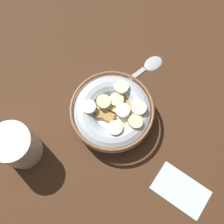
{
  "coord_description": "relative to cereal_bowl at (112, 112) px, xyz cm",
  "views": [
    {
      "loc": [
        -6.85,
        15.82,
        53.42
      ],
      "look_at": [
        0.0,
        0.0,
        3.0
      ],
      "focal_mm": 42.95,
      "sensor_mm": 36.0,
      "label": 1
    }
  ],
  "objects": [
    {
      "name": "ground_plane",
      "position": [
        0.04,
        0.04,
        -3.71
      ],
      "size": [
        121.65,
        121.65,
        2.0
      ],
      "primitive_type": "cube",
      "color": "#472B19"
    },
    {
      "name": "cereal_bowl",
      "position": [
        0.0,
        0.0,
        0.0
      ],
      "size": [
        16.56,
        16.56,
        5.68
      ],
      "color": "#B2BCC6",
      "rests_on": "ground_plane"
    },
    {
      "name": "spoon",
      "position": [
        -2.81,
        -13.87,
        -2.35
      ],
      "size": [
        8.41,
        13.04,
        0.8
      ],
      "color": "#B7B7BC",
      "rests_on": "ground_plane"
    },
    {
      "name": "coffee_mug",
      "position": [
        13.47,
        13.62,
        1.75
      ],
      "size": [
        10.37,
        7.48,
        8.9
      ],
      "color": "white",
      "rests_on": "ground_plane"
    },
    {
      "name": "folded_napkin",
      "position": [
        -17.97,
        8.41,
        -2.56
      ],
      "size": [
        11.42,
        8.17,
        0.3
      ],
      "primitive_type": "cube",
      "rotation": [
        0.0,
        0.0,
        -0.2
      ],
      "color": "silver",
      "rests_on": "ground_plane"
    }
  ]
}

